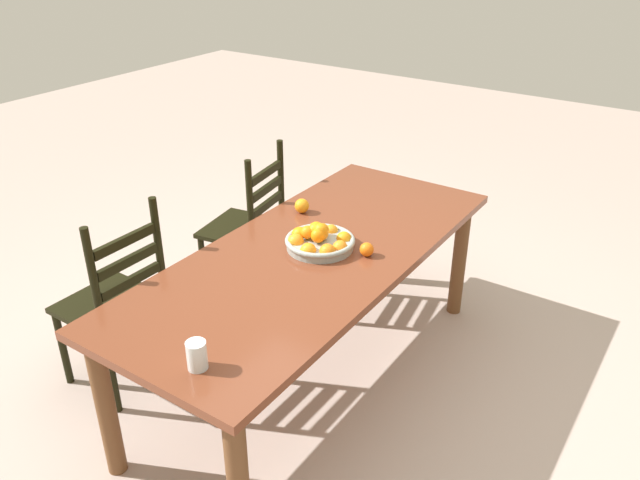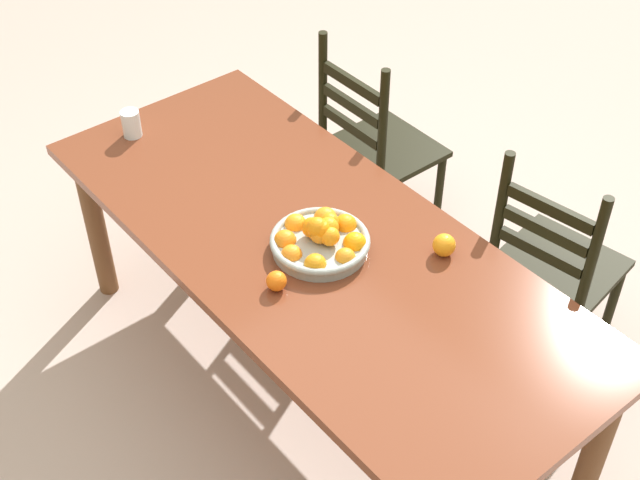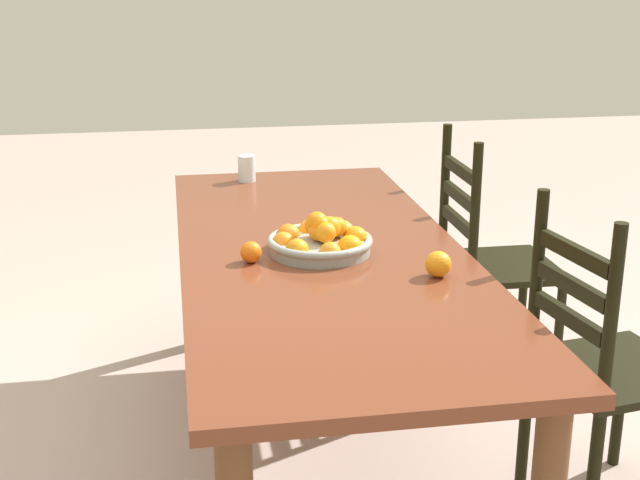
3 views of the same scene
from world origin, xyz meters
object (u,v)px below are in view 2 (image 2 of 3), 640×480
Objects in this scene: chair_by_cabinet at (551,271)px; orange_loose_1 at (276,281)px; drinking_glass at (131,124)px; chair_near_window at (374,150)px; orange_loose_0 at (444,245)px; fruit_bowl at (321,240)px; dining_table at (314,262)px.

chair_by_cabinet is 1.06m from orange_loose_1.
drinking_glass is at bearing 175.55° from orange_loose_1.
orange_loose_1 is (0.63, -0.98, 0.31)m from chair_near_window.
chair_near_window reaches higher than orange_loose_0.
orange_loose_1 is (0.06, -0.22, -0.01)m from fruit_bowl.
dining_table is at bearing 51.59° from chair_by_cabinet.
dining_table is at bearing 125.58° from chair_near_window.
orange_loose_1 is at bearing 62.67° from chair_by_cabinet.
orange_loose_1 is (-0.32, -0.97, 0.30)m from chair_by_cabinet.
drinking_glass is at bearing -171.47° from fruit_bowl.
fruit_bowl is (-0.38, -0.75, 0.31)m from chair_by_cabinet.
orange_loose_1 is at bearing -4.45° from drinking_glass.
fruit_bowl is 3.08× the size of drinking_glass.
dining_table is 0.92m from drinking_glass.
fruit_bowl is (0.04, -0.01, 0.13)m from dining_table.
orange_loose_1 is at bearing -112.54° from orange_loose_0.
orange_loose_1 reaches higher than dining_table.
orange_loose_0 is (0.84, -0.48, 0.31)m from chair_near_window.
dining_table is 0.94m from chair_near_window.
chair_by_cabinet is 0.57m from orange_loose_0.
drinking_glass reaches higher than orange_loose_0.
chair_by_cabinet is 2.98× the size of fruit_bowl.
fruit_bowl reaches higher than orange_loose_0.
orange_loose_0 is (0.26, 0.29, -0.00)m from fruit_bowl.
chair_by_cabinet is at bearing 63.29° from fruit_bowl.
chair_by_cabinet reaches higher than dining_table.
chair_by_cabinet is (0.42, 0.74, -0.18)m from dining_table.
orange_loose_0 reaches higher than dining_table.
fruit_bowl is at bearing -132.78° from orange_loose_0.
orange_loose_0 is at bearing 47.22° from fruit_bowl.
orange_loose_1 is (-0.21, -0.50, -0.01)m from orange_loose_0.
chair_near_window reaches higher than drinking_glass.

